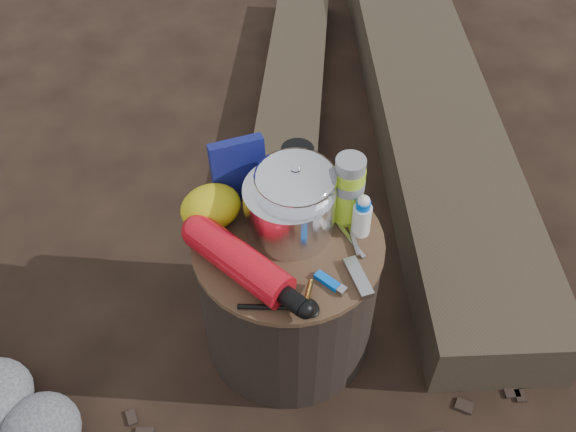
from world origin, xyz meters
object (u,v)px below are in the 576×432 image
stump (288,292)px  log_main (425,95)px  travel_mug (297,167)px  fuel_bottle (240,261)px  thermos (348,190)px  camping_pot (295,196)px

stump → log_main: bearing=33.4°
travel_mug → fuel_bottle: bearing=-143.2°
log_main → fuel_bottle: (-1.00, -0.60, 0.34)m
thermos → camping_pot: bearing=161.2°
camping_pot → fuel_bottle: (-0.17, -0.07, -0.05)m
stump → travel_mug: 0.31m
fuel_bottle → travel_mug: travel_mug is taller
camping_pot → travel_mug: camping_pot is taller
log_main → travel_mug: size_ratio=19.77×
log_main → camping_pot: 1.06m
travel_mug → stump: bearing=-125.6°
camping_pot → fuel_bottle: camping_pot is taller
stump → fuel_bottle: bearing=-167.6°
travel_mug → camping_pot: bearing=-121.5°
fuel_bottle → travel_mug: bearing=17.1°
fuel_bottle → thermos: thermos is taller
camping_pot → fuel_bottle: 0.19m
camping_pot → fuel_bottle: size_ratio=0.53×
stump → travel_mug: bearing=54.4°
camping_pot → thermos: bearing=-18.8°
camping_pot → stump: bearing=-135.0°
log_main → travel_mug: 0.95m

